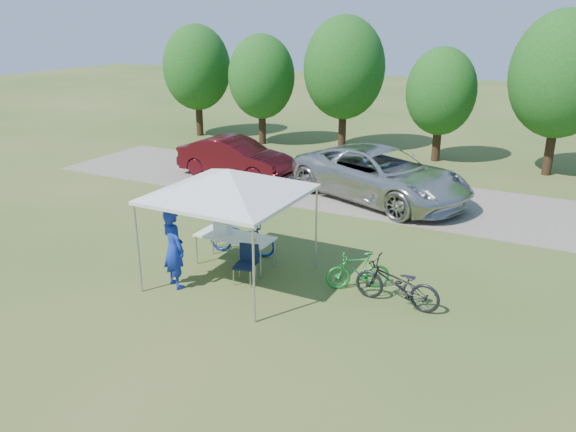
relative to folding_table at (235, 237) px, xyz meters
name	(u,v)px	position (x,y,z in m)	size (l,w,h in m)	color
ground	(233,279)	(0.34, -0.69, -0.77)	(100.00, 100.00, 0.00)	#2D5119
gravel_strip	(353,192)	(0.34, 7.31, -0.76)	(24.00, 5.00, 0.02)	gray
canopy	(229,172)	(0.34, -0.69, 1.88)	(4.53, 4.53, 3.00)	#A5A5AA
treeline	(400,76)	(0.05, 13.36, 2.76)	(24.89, 4.28, 6.30)	#382314
folding_table	(235,237)	(0.00, 0.00, 0.00)	(1.98, 0.82, 0.81)	white
folding_chair	(247,260)	(0.71, -0.62, -0.23)	(0.56, 0.58, 0.92)	#0E1A33
cooler	(223,228)	(-0.35, 0.00, 0.20)	(0.42, 0.28, 0.30)	white
ice_cream_cup	(254,239)	(0.59, -0.05, 0.08)	(0.08, 0.08, 0.06)	#E3ED37
cyclist	(174,248)	(-0.63, -1.60, 0.18)	(0.69, 0.46, 1.91)	#13299B
bike_blue	(242,236)	(-0.26, 0.74, -0.28)	(0.65, 1.86, 0.98)	#122B9E
bike_green	(358,271)	(3.18, 0.23, -0.32)	(0.42, 1.48, 0.89)	#1D832E
bike_dark	(397,284)	(4.20, -0.14, -0.26)	(0.67, 1.93, 1.02)	black
minivan	(380,174)	(1.47, 6.88, 0.14)	(2.94, 6.38, 1.77)	#B6B7B2
sedan	(235,158)	(-4.50, 7.13, 0.01)	(1.61, 4.62, 1.52)	#450B11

